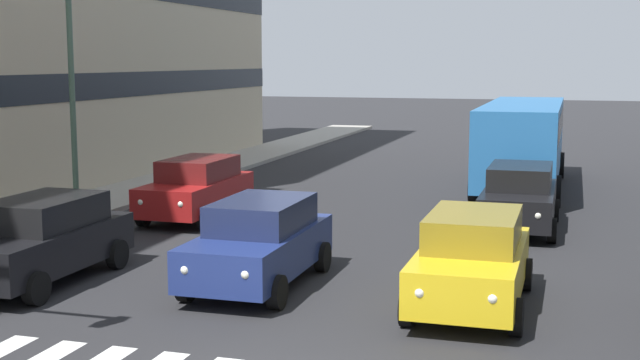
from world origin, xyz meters
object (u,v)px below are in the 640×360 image
Objects in this scene: car_2 at (260,242)px; car_3 at (41,239)px; car_row2_1 at (197,188)px; car_1 at (472,259)px; bus_behind_traffic at (523,136)px; street_lamp_right at (82,46)px; car_row2_0 at (519,197)px.

car_2 and car_3 have the same top height.
car_3 and car_row2_1 have the same top height.
bus_behind_traffic reaches higher than car_1.
car_row2_1 is 5.01m from street_lamp_right.
street_lamp_right is at bearing -25.77° from car_1.
car_2 is 8.60m from car_row2_0.
car_3 is 7.33m from car_row2_1.
street_lamp_right is at bearing 9.83° from car_row2_0.
bus_behind_traffic is 15.16m from street_lamp_right.
car_row2_0 and car_row2_1 have the same top height.
car_1 is at bearing 154.23° from street_lamp_right.
car_1 is 15.07m from bus_behind_traffic.
bus_behind_traffic reaches higher than car_row2_1.
car_row2_1 is at bearing -55.74° from car_2.
car_row2_1 is at bearing 44.74° from bus_behind_traffic.
street_lamp_right is (2.80, -6.24, 3.98)m from car_3.
car_2 is 7.62m from car_row2_1.
street_lamp_right is (11.39, 9.54, 3.00)m from bus_behind_traffic.
car_row2_0 is at bearing -170.17° from street_lamp_right.
bus_behind_traffic reaches higher than car_row2_0.
car_1 is 7.54m from car_row2_0.
bus_behind_traffic is at bearing -90.00° from car_1.
car_row2_0 is at bearing 92.85° from bus_behind_traffic.
car_2 and car_row2_1 have the same top height.
car_1 is at bearing 176.11° from car_2.
street_lamp_right reaches higher than car_row2_1.
bus_behind_traffic is (-4.25, -14.75, 0.97)m from car_2.
car_2 is at bearing -166.57° from car_3.
car_row2_1 is (-0.05, -7.33, 0.00)m from car_3.
car_row2_1 is (4.29, -6.29, 0.00)m from car_2.
car_row2_0 is (-0.37, -7.53, 0.00)m from car_1.
car_2 is 1.00× the size of car_3.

